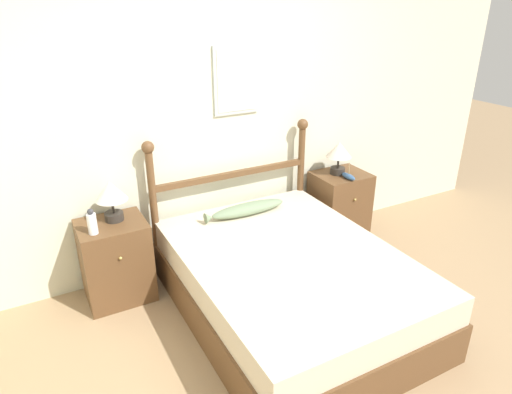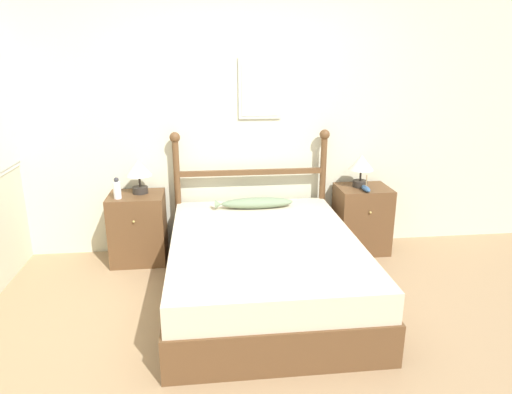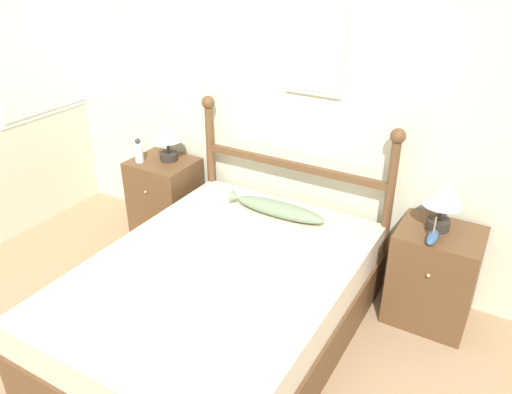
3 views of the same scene
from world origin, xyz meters
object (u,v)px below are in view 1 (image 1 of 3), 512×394
bottle (92,223)px  bed (290,284)px  nightstand_left (116,261)px  table_lamp_left (111,194)px  table_lamp_right (339,152)px  fish_pillow (247,209)px  model_boat (348,176)px  nightstand_right (339,205)px

bottle → bed: bearing=-30.4°
nightstand_left → table_lamp_left: bearing=46.5°
table_lamp_right → fish_pillow: bearing=-173.4°
bottle → fish_pillow: (1.25, 0.01, -0.18)m
bed → model_boat: 1.34m
bottle → fish_pillow: 1.26m
table_lamp_left → table_lamp_right: same height
bed → bottle: bearing=149.6°
table_lamp_right → bottle: table_lamp_right is taller
bed → table_lamp_right: table_lamp_right is taller
bottle → model_boat: bottle is taller
model_boat → fish_pillow: 1.06m
fish_pillow → bed: bearing=-91.1°
bottle → table_lamp_right: bearing=3.2°
bottle → nightstand_right: bearing=2.6°
table_lamp_left → table_lamp_right: size_ratio=1.00×
nightstand_right → table_lamp_right: size_ratio=2.10×
table_lamp_left → bottle: bearing=-141.1°
table_lamp_right → bottle: size_ratio=1.60×
nightstand_left → fish_pillow: nightstand_left is taller
bed → fish_pillow: bearing=88.9°
nightstand_right → model_boat: bearing=-101.9°
table_lamp_right → model_boat: 0.25m
bed → table_lamp_right: bearing=38.8°
bottle → fish_pillow: bottle is taller
bottle → fish_pillow: size_ratio=0.27×
nightstand_right → model_boat: model_boat is taller
bed → table_lamp_left: size_ratio=6.37×
table_lamp_left → bottle: size_ratio=1.60×
nightstand_left → fish_pillow: (1.11, -0.10, 0.24)m
bed → bottle: 1.51m
nightstand_right → table_lamp_left: table_lamp_left is taller
fish_pillow → table_lamp_left: bearing=172.6°
table_lamp_right → model_boat: table_lamp_right is taller
nightstand_right → table_lamp_left: size_ratio=2.10×
table_lamp_right → fish_pillow: size_ratio=0.43×
table_lamp_right → model_boat: size_ratio=1.75×
nightstand_left → fish_pillow: size_ratio=0.90×
table_lamp_left → model_boat: 2.13m
bottle → fish_pillow: bearing=0.4°
nightstand_left → model_boat: (2.15, -0.14, 0.36)m
fish_pillow → nightstand_right: bearing=5.1°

